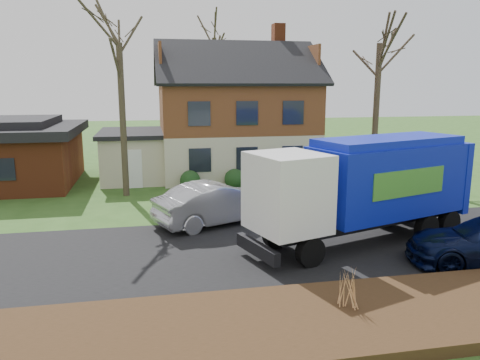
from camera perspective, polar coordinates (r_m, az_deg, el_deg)
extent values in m
plane|color=#2C511B|center=(16.06, 1.36, -8.57)|extent=(120.00, 120.00, 0.00)
cube|color=black|center=(16.06, 1.36, -8.54)|extent=(80.00, 7.00, 0.02)
cube|color=black|center=(11.33, 7.36, -16.91)|extent=(80.00, 3.50, 0.30)
cube|color=#BEB499|center=(29.50, -0.65, 3.45)|extent=(9.00, 7.50, 2.70)
cube|color=#542718|center=(29.23, -0.67, 8.79)|extent=(9.00, 7.50, 2.80)
cube|color=brown|center=(30.98, 4.68, 16.99)|extent=(0.70, 0.90, 1.60)
cube|color=#BEB499|center=(28.55, -12.81, 2.78)|extent=(3.50, 5.50, 2.60)
cube|color=black|center=(28.38, -12.94, 5.62)|extent=(3.90, 5.90, 0.24)
cylinder|color=black|center=(14.71, 8.56, -8.67)|extent=(1.00, 0.60, 0.95)
cylinder|color=black|center=(16.19, 4.42, -6.66)|extent=(1.00, 0.60, 0.95)
cylinder|color=black|center=(18.22, 21.79, -5.39)|extent=(1.00, 0.60, 0.95)
cylinder|color=black|center=(19.43, 17.44, -4.05)|extent=(1.00, 0.60, 0.95)
cylinder|color=black|center=(19.13, 24.07, -4.79)|extent=(1.00, 0.60, 0.95)
cylinder|color=black|center=(20.28, 19.78, -3.55)|extent=(1.00, 0.60, 0.95)
cube|color=black|center=(17.31, 15.14, -4.78)|extent=(7.82, 3.45, 0.32)
cube|color=white|center=(14.83, 5.82, -1.49)|extent=(2.70, 2.82, 2.47)
cube|color=black|center=(14.27, 2.50, -1.40)|extent=(0.68, 1.94, 0.82)
cube|color=black|center=(14.74, 2.12, -8.38)|extent=(0.92, 2.25, 0.41)
cube|color=#0D1DA7|center=(17.59, 17.43, 0.10)|extent=(6.18, 3.94, 2.47)
cube|color=#0D1DA7|center=(17.38, 17.71, 4.54)|extent=(5.84, 3.59, 0.27)
cube|color=#0D1DA7|center=(19.83, 23.39, 0.67)|extent=(1.02, 2.32, 2.65)
cube|color=#3E872C|center=(16.71, 19.98, -0.33)|extent=(3.15, 1.04, 0.91)
cube|color=#3E872C|center=(18.28, 14.54, 0.98)|extent=(3.15, 1.04, 0.91)
imported|color=#A4A5AB|center=(18.85, -2.74, -2.83)|extent=(5.42, 3.61, 1.69)
cylinder|color=#403726|center=(23.86, -14.09, 6.94)|extent=(0.31, 0.31, 7.48)
cylinder|color=#413327|center=(29.02, 16.24, 7.97)|extent=(0.36, 0.36, 7.85)
cylinder|color=#3A3122|center=(38.33, -3.09, 10.13)|extent=(0.35, 0.35, 9.11)
cone|color=tan|center=(11.73, 13.47, -12.39)|extent=(0.05, 0.05, 1.07)
cone|color=tan|center=(11.66, 12.70, -12.50)|extent=(0.05, 0.05, 1.07)
cone|color=tan|center=(11.79, 14.24, -12.29)|extent=(0.05, 0.05, 1.07)
cone|color=tan|center=(11.84, 13.20, -12.14)|extent=(0.05, 0.05, 1.07)
cone|color=tan|center=(11.61, 13.75, -12.65)|extent=(0.05, 0.05, 1.07)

